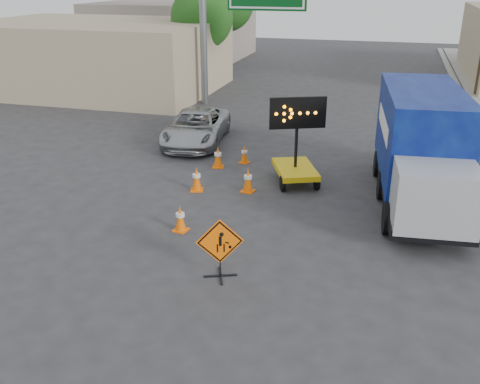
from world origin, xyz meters
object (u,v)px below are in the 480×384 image
at_px(arrow_board, 295,164).
at_px(box_truck, 421,154).
at_px(construction_sign, 220,247).
at_px(pickup_truck, 196,127).

xyz_separation_m(arrow_board, box_truck, (3.93, -0.58, 0.89)).
distance_m(construction_sign, box_truck, 7.51).
height_order(construction_sign, arrow_board, arrow_board).
relative_size(construction_sign, arrow_board, 0.50).
bearing_deg(box_truck, arrow_board, 165.87).
bearing_deg(arrow_board, pickup_truck, 121.69).
distance_m(pickup_truck, box_truck, 9.66).
xyz_separation_m(construction_sign, box_truck, (4.50, 5.97, 0.76)).
bearing_deg(box_truck, construction_sign, -132.70).
bearing_deg(arrow_board, box_truck, -31.58).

